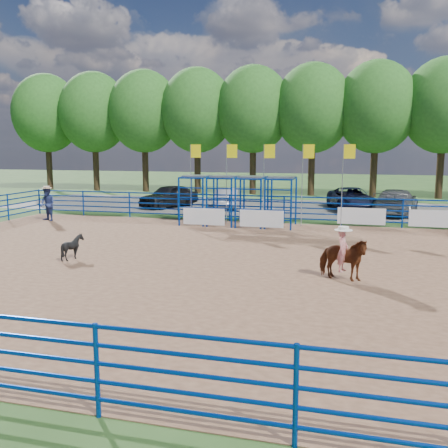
{
  "coord_description": "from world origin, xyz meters",
  "views": [
    {
      "loc": [
        3.68,
        -16.37,
        4.11
      ],
      "look_at": [
        -0.93,
        1.0,
        1.3
      ],
      "focal_mm": 40.0,
      "sensor_mm": 36.0,
      "label": 1
    }
  ],
  "objects_px": {
    "calf": "(73,247)",
    "car_b": "(228,198)",
    "spectator_cowboy": "(47,204)",
    "car_a": "(169,196)",
    "car_d": "(396,202)",
    "car_c": "(352,199)",
    "horse_and_rider": "(343,255)"
  },
  "relations": [
    {
      "from": "horse_and_rider",
      "to": "calf",
      "type": "distance_m",
      "value": 9.59
    },
    {
      "from": "car_b",
      "to": "car_d",
      "type": "height_order",
      "value": "car_d"
    },
    {
      "from": "calf",
      "to": "car_b",
      "type": "distance_m",
      "value": 16.41
    },
    {
      "from": "car_b",
      "to": "car_c",
      "type": "distance_m",
      "value": 8.04
    },
    {
      "from": "car_b",
      "to": "car_d",
      "type": "relative_size",
      "value": 0.79
    },
    {
      "from": "car_b",
      "to": "car_c",
      "type": "height_order",
      "value": "car_c"
    },
    {
      "from": "spectator_cowboy",
      "to": "car_b",
      "type": "relative_size",
      "value": 0.45
    },
    {
      "from": "car_a",
      "to": "car_b",
      "type": "xyz_separation_m",
      "value": [
        4.05,
        0.47,
        -0.07
      ]
    },
    {
      "from": "car_b",
      "to": "calf",
      "type": "bearing_deg",
      "value": 75.59
    },
    {
      "from": "horse_and_rider",
      "to": "car_a",
      "type": "height_order",
      "value": "horse_and_rider"
    },
    {
      "from": "car_a",
      "to": "car_c",
      "type": "height_order",
      "value": "car_a"
    },
    {
      "from": "car_c",
      "to": "car_d",
      "type": "distance_m",
      "value": 3.0
    },
    {
      "from": "horse_and_rider",
      "to": "calf",
      "type": "bearing_deg",
      "value": 177.62
    },
    {
      "from": "horse_and_rider",
      "to": "car_b",
      "type": "height_order",
      "value": "horse_and_rider"
    },
    {
      "from": "spectator_cowboy",
      "to": "car_b",
      "type": "xyz_separation_m",
      "value": [
        8.19,
        8.23,
        -0.27
      ]
    },
    {
      "from": "calf",
      "to": "spectator_cowboy",
      "type": "distance_m",
      "value": 10.41
    },
    {
      "from": "calf",
      "to": "car_d",
      "type": "bearing_deg",
      "value": -67.99
    },
    {
      "from": "calf",
      "to": "car_d",
      "type": "relative_size",
      "value": 0.17
    },
    {
      "from": "calf",
      "to": "car_c",
      "type": "height_order",
      "value": "car_c"
    },
    {
      "from": "car_a",
      "to": "car_c",
      "type": "relative_size",
      "value": 0.86
    },
    {
      "from": "car_a",
      "to": "car_c",
      "type": "bearing_deg",
      "value": 31.47
    },
    {
      "from": "spectator_cowboy",
      "to": "car_a",
      "type": "height_order",
      "value": "spectator_cowboy"
    },
    {
      "from": "calf",
      "to": "car_a",
      "type": "xyz_separation_m",
      "value": [
        -2.37,
        15.85,
        0.29
      ]
    },
    {
      "from": "car_a",
      "to": "car_b",
      "type": "distance_m",
      "value": 4.08
    },
    {
      "from": "calf",
      "to": "car_a",
      "type": "relative_size",
      "value": 0.21
    },
    {
      "from": "calf",
      "to": "car_b",
      "type": "xyz_separation_m",
      "value": [
        1.67,
        16.33,
        0.22
      ]
    },
    {
      "from": "spectator_cowboy",
      "to": "car_c",
      "type": "distance_m",
      "value": 18.65
    },
    {
      "from": "calf",
      "to": "spectator_cowboy",
      "type": "height_order",
      "value": "spectator_cowboy"
    },
    {
      "from": "spectator_cowboy",
      "to": "car_a",
      "type": "bearing_deg",
      "value": 61.87
    },
    {
      "from": "car_a",
      "to": "car_d",
      "type": "height_order",
      "value": "car_d"
    },
    {
      "from": "calf",
      "to": "car_c",
      "type": "bearing_deg",
      "value": -59.41
    },
    {
      "from": "car_b",
      "to": "car_d",
      "type": "distance_m",
      "value": 10.61
    }
  ]
}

